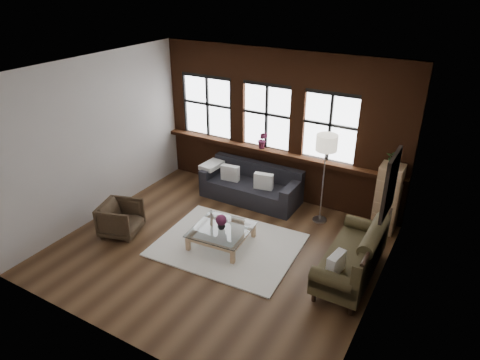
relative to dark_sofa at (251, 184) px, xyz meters
The scene contains 26 objects.
floor 1.98m from the dark_sofa, 78.78° to the right, with size 5.50×5.50×0.00m, color #412918.
ceiling 3.41m from the dark_sofa, 78.78° to the right, with size 5.50×5.50×0.00m, color white.
wall_back 1.40m from the dark_sofa, 57.85° to the left, with size 5.50×5.50×0.00m, color #BDB6B0.
wall_front 4.58m from the dark_sofa, 85.10° to the right, with size 5.50×5.50×0.00m, color #BDB6B0.
wall_left 3.27m from the dark_sofa, 141.32° to the right, with size 5.00×5.00×0.00m, color #BDB6B0.
wall_right 3.85m from the dark_sofa, 31.28° to the right, with size 5.00×5.00×0.00m, color #BDB6B0.
brick_backwall 1.38m from the dark_sofa, 55.08° to the left, with size 5.50×0.12×3.20m, color #442010, non-canonical shape.
sill_ledge 0.88m from the dark_sofa, 50.04° to the left, with size 5.50×0.30×0.08m, color #442010.
window_left 2.04m from the dark_sofa, 158.87° to the left, with size 1.38×0.10×1.50m, color black, non-canonical shape.
window_mid 1.47m from the dark_sofa, 82.03° to the left, with size 1.38×0.10×1.50m, color black, non-canonical shape.
window_right 2.08m from the dark_sofa, 20.42° to the left, with size 1.38×0.10×1.50m, color black, non-canonical shape.
wall_poster 3.78m from the dark_sofa, 27.32° to the right, with size 0.05×0.74×0.94m, color black, non-canonical shape.
shag_rug 1.86m from the dark_sofa, 74.69° to the right, with size 2.51×1.97×0.03m, color white.
dark_sofa is the anchor object (origin of this frame).
pillow_a 0.51m from the dark_sofa, 167.73° to the right, with size 0.40×0.14×0.34m, color white.
pillow_b 0.42m from the dark_sofa, 15.63° to the right, with size 0.40×0.14×0.34m, color white.
vintage_settee 3.08m from the dark_sofa, 29.58° to the right, with size 0.85×1.92×1.02m, color #3C331B, non-canonical shape.
pillow_settee 3.35m from the dark_sofa, 39.02° to the right, with size 0.14×0.38×0.34m, color white.
armchair 2.84m from the dark_sofa, 121.74° to the right, with size 0.69×0.71×0.65m, color #34271A.
coffee_table 1.83m from the dark_sofa, 78.54° to the right, with size 1.01×1.01×0.34m, color tan, non-canonical shape.
vase 1.81m from the dark_sofa, 78.54° to the right, with size 0.14×0.14×0.15m, color #B2B2B2.
flowers 1.82m from the dark_sofa, 78.54° to the right, with size 0.21×0.21×0.21m, color #682345.
drawer_chest 2.84m from the dark_sofa, ahead, with size 0.42×0.42×1.37m, color tan.
potted_plant_top 3.05m from the dark_sofa, ahead, with size 0.28×0.24×0.31m, color #2D5923.
floor_lamp 1.74m from the dark_sofa, ahead, with size 0.40×0.40×1.98m, color #A5A5A8, non-canonical shape.
sill_plant 0.98m from the dark_sofa, 83.10° to the left, with size 0.21×0.17×0.38m, color #682345.
Camera 1 is at (3.55, -5.41, 4.57)m, focal length 32.00 mm.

